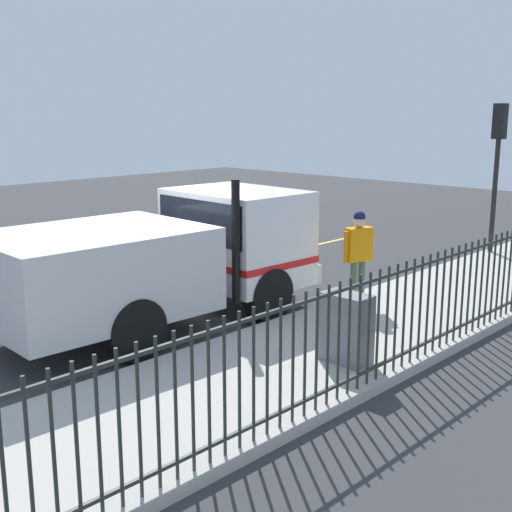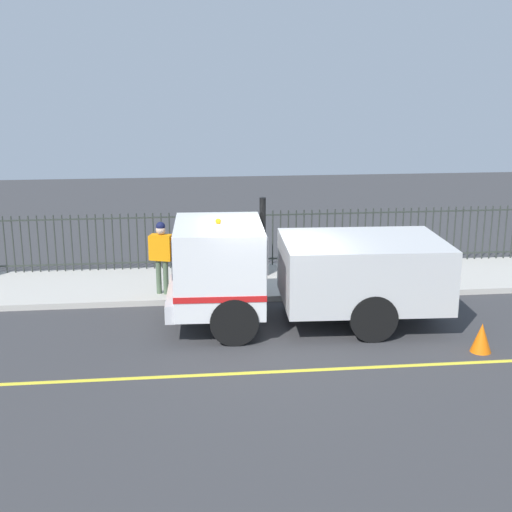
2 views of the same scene
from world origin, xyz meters
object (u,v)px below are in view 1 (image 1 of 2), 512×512
(work_truck, at_px, (173,252))
(traffic_light_near, at_px, (498,147))
(worker_standing, at_px, (359,248))
(utility_cabinet, at_px, (346,328))

(work_truck, xyz_separation_m, traffic_light_near, (1.64, 8.90, 1.50))
(worker_standing, bearing_deg, utility_cabinet, 51.31)
(work_truck, xyz_separation_m, worker_standing, (1.95, 2.72, -0.05))
(worker_standing, distance_m, utility_cabinet, 2.98)
(worker_standing, relative_size, traffic_light_near, 0.47)
(traffic_light_near, xyz_separation_m, utility_cabinet, (1.88, -8.65, -2.11))
(work_truck, distance_m, worker_standing, 3.35)
(worker_standing, bearing_deg, work_truck, -16.84)
(work_truck, bearing_deg, traffic_light_near, 82.03)
(traffic_light_near, distance_m, utility_cabinet, 9.10)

